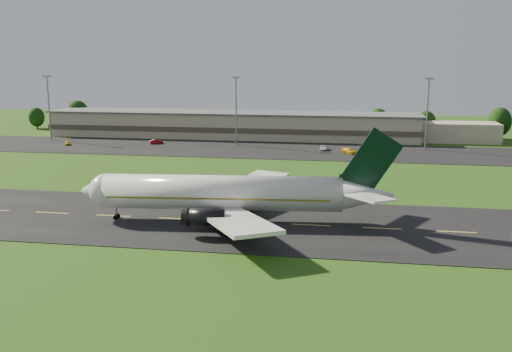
% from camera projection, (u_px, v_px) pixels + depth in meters
% --- Properties ---
extents(ground, '(360.00, 360.00, 0.00)m').
position_uv_depth(ground, '(113.00, 216.00, 95.17)').
color(ground, '#264912').
rests_on(ground, ground).
extents(taxiway, '(220.00, 30.00, 0.10)m').
position_uv_depth(taxiway, '(113.00, 216.00, 95.16)').
color(taxiway, black).
rests_on(taxiway, ground).
extents(apron, '(260.00, 30.00, 0.10)m').
position_uv_depth(apron, '(214.00, 148.00, 164.68)').
color(apron, black).
rests_on(apron, ground).
extents(airliner, '(51.27, 42.00, 15.57)m').
position_uv_depth(airliner, '(228.00, 194.00, 91.17)').
color(airliner, white).
rests_on(airliner, ground).
extents(terminal, '(145.00, 16.00, 8.40)m').
position_uv_depth(terminal, '(250.00, 126.00, 186.19)').
color(terminal, '#C5B396').
rests_on(terminal, ground).
extents(light_mast_west, '(2.40, 1.20, 20.35)m').
position_uv_depth(light_mast_west, '(48.00, 100.00, 178.54)').
color(light_mast_west, gray).
rests_on(light_mast_west, ground).
extents(light_mast_centre, '(2.40, 1.20, 20.35)m').
position_uv_depth(light_mast_centre, '(236.00, 102.00, 168.99)').
color(light_mast_centre, gray).
rests_on(light_mast_centre, ground).
extents(light_mast_east, '(2.40, 1.20, 20.35)m').
position_uv_depth(light_mast_east, '(428.00, 105.00, 160.24)').
color(light_mast_east, gray).
rests_on(light_mast_east, ground).
extents(tree_line, '(199.22, 9.25, 10.79)m').
position_uv_depth(tree_line, '(331.00, 120.00, 191.28)').
color(tree_line, black).
rests_on(tree_line, ground).
extents(service_vehicle_a, '(2.78, 3.70, 1.17)m').
position_uv_depth(service_vehicle_a, '(67.00, 143.00, 170.96)').
color(service_vehicle_a, yellow).
rests_on(service_vehicle_a, apron).
extents(service_vehicle_b, '(4.31, 2.98, 1.35)m').
position_uv_depth(service_vehicle_b, '(156.00, 142.00, 173.06)').
color(service_vehicle_b, maroon).
rests_on(service_vehicle_b, apron).
extents(service_vehicle_c, '(2.15, 4.59, 1.27)m').
position_uv_depth(service_vehicle_c, '(324.00, 148.00, 161.42)').
color(service_vehicle_c, silver).
rests_on(service_vehicle_c, apron).
extents(service_vehicle_d, '(4.69, 5.12, 1.44)m').
position_uv_depth(service_vehicle_d, '(349.00, 151.00, 155.83)').
color(service_vehicle_d, '#E4AD0D').
rests_on(service_vehicle_d, apron).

